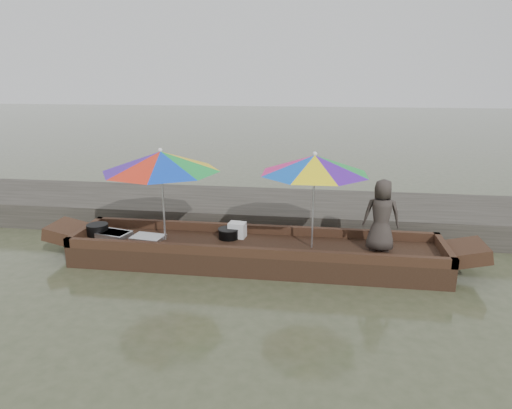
# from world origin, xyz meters

# --- Properties ---
(water) EXTENTS (80.00, 80.00, 0.00)m
(water) POSITION_xyz_m (0.00, 0.00, 0.00)
(water) COLOR #3E442B
(water) RESTS_ON ground
(dock) EXTENTS (22.00, 2.20, 0.50)m
(dock) POSITION_xyz_m (0.00, 2.20, 0.25)
(dock) COLOR #2D2B26
(dock) RESTS_ON ground
(boat_hull) EXTENTS (6.04, 1.20, 0.35)m
(boat_hull) POSITION_xyz_m (0.00, 0.00, 0.17)
(boat_hull) COLOR black
(boat_hull) RESTS_ON water
(cooking_pot) EXTENTS (0.36, 0.36, 0.19)m
(cooking_pot) POSITION_xyz_m (-2.77, 0.06, 0.45)
(cooking_pot) COLOR black
(cooking_pot) RESTS_ON boat_hull
(tray_crayfish) EXTENTS (0.60, 0.48, 0.09)m
(tray_crayfish) POSITION_xyz_m (-2.44, -0.01, 0.39)
(tray_crayfish) COLOR silver
(tray_crayfish) RESTS_ON boat_hull
(tray_scallop) EXTENTS (0.58, 0.44, 0.06)m
(tray_scallop) POSITION_xyz_m (-1.83, -0.04, 0.38)
(tray_scallop) COLOR silver
(tray_scallop) RESTS_ON boat_hull
(charcoal_grill) EXTENTS (0.34, 0.34, 0.16)m
(charcoal_grill) POSITION_xyz_m (-0.49, 0.21, 0.43)
(charcoal_grill) COLOR black
(charcoal_grill) RESTS_ON boat_hull
(supply_bag) EXTENTS (0.30, 0.25, 0.26)m
(supply_bag) POSITION_xyz_m (-0.35, 0.29, 0.48)
(supply_bag) COLOR silver
(supply_bag) RESTS_ON boat_hull
(vendor) EXTENTS (0.59, 0.41, 1.16)m
(vendor) POSITION_xyz_m (1.98, 0.03, 0.93)
(vendor) COLOR #342E2A
(vendor) RESTS_ON boat_hull
(umbrella_bow) EXTENTS (2.16, 2.16, 1.55)m
(umbrella_bow) POSITION_xyz_m (-1.53, 0.00, 1.12)
(umbrella_bow) COLOR yellow
(umbrella_bow) RESTS_ON boat_hull
(umbrella_stern) EXTENTS (2.22, 2.22, 1.55)m
(umbrella_stern) POSITION_xyz_m (0.92, 0.00, 1.12)
(umbrella_stern) COLOR green
(umbrella_stern) RESTS_ON boat_hull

